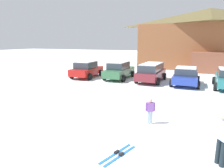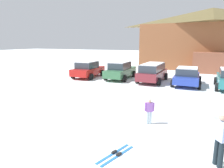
# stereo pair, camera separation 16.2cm
# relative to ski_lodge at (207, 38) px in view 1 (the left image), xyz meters

# --- Properties ---
(ski_lodge) EXTENTS (18.08, 11.92, 8.08)m
(ski_lodge) POSITION_rel_ski_lodge_xyz_m (0.00, 0.00, 0.00)
(ski_lodge) COLOR brown
(ski_lodge) RESTS_ON ground
(parked_red_sedan) EXTENTS (2.35, 4.22, 1.65)m
(parked_red_sedan) POSITION_rel_ski_lodge_xyz_m (-11.30, -13.91, -3.25)
(parked_red_sedan) COLOR #B21A16
(parked_red_sedan) RESTS_ON ground
(parked_green_coupe) EXTENTS (2.18, 4.69, 1.68)m
(parked_green_coupe) POSITION_rel_ski_lodge_xyz_m (-7.98, -13.26, -3.23)
(parked_green_coupe) COLOR #366A44
(parked_green_coupe) RESTS_ON ground
(parked_maroon_van) EXTENTS (2.23, 4.70, 1.67)m
(parked_maroon_van) POSITION_rel_ski_lodge_xyz_m (-4.76, -13.42, -3.18)
(parked_maroon_van) COLOR maroon
(parked_maroon_van) RESTS_ON ground
(parked_blue_hatchback) EXTENTS (2.28, 4.03, 1.53)m
(parked_blue_hatchback) POSITION_rel_ski_lodge_xyz_m (-1.76, -13.84, -3.30)
(parked_blue_hatchback) COLOR #253DA5
(parked_blue_hatchback) RESTS_ON ground
(skier_child_in_purple_jacket) EXTENTS (0.41, 0.26, 1.16)m
(skier_child_in_purple_jacket) POSITION_rel_ski_lodge_xyz_m (-2.64, -23.09, -3.43)
(skier_child_in_purple_jacket) COLOR #A4BCCB
(skier_child_in_purple_jacket) RESTS_ON ground
(skier_adult_in_blue_parka) EXTENTS (0.43, 0.52, 1.67)m
(skier_adult_in_blue_parka) POSITION_rel_ski_lodge_xyz_m (-0.05, -25.29, -3.14)
(skier_adult_in_blue_parka) COLOR black
(skier_adult_in_blue_parka) RESTS_ON ground
(pair_of_skis) EXTENTS (0.75, 1.56, 0.08)m
(pair_of_skis) POSITION_rel_ski_lodge_xyz_m (-2.99, -26.00, -4.06)
(pair_of_skis) COLOR #266AB5
(pair_of_skis) RESTS_ON ground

